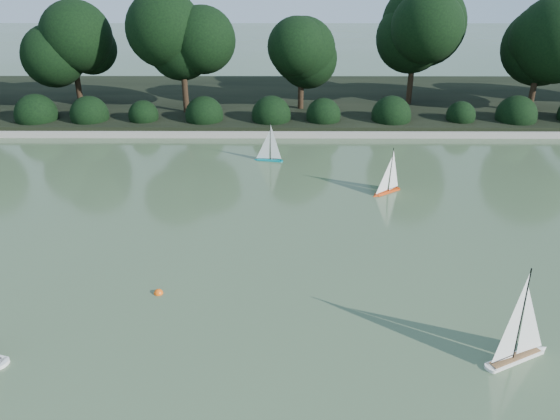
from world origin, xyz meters
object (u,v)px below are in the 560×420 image
sailboat_teal (267,154)px  race_buoy (158,293)px  sailboat_white_b (522,344)px  sailboat_orange (386,186)px

sailboat_teal → race_buoy: size_ratio=7.38×
sailboat_white_b → sailboat_orange: size_ratio=1.33×
sailboat_teal → race_buoy: bearing=-104.4°
sailboat_white_b → race_buoy: sailboat_white_b is taller
sailboat_orange → sailboat_teal: sailboat_orange is taller
sailboat_teal → sailboat_white_b: bearing=-64.9°
sailboat_teal → race_buoy: sailboat_teal is taller
sailboat_teal → sailboat_orange: bearing=-37.8°
sailboat_teal → race_buoy: 6.89m
sailboat_white_b → race_buoy: 5.84m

